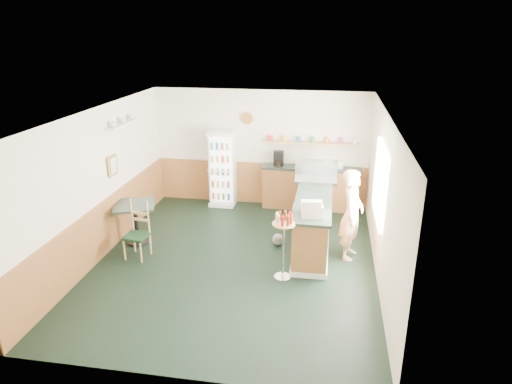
% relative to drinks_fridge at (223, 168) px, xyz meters
% --- Properties ---
extents(ground, '(6.00, 6.00, 0.00)m').
position_rel_drinks_fridge_xyz_m(ground, '(0.86, -2.74, -0.89)').
color(ground, black).
rests_on(ground, ground).
extents(room_envelope, '(5.04, 6.02, 2.72)m').
position_rel_drinks_fridge_xyz_m(room_envelope, '(0.64, -2.01, 0.63)').
color(room_envelope, white).
rests_on(room_envelope, ground).
extents(service_counter, '(0.68, 3.01, 1.01)m').
position_rel_drinks_fridge_xyz_m(service_counter, '(2.21, -1.66, -0.43)').
color(service_counter, '#A76A36').
rests_on(service_counter, ground).
extents(back_counter, '(2.24, 0.42, 1.69)m').
position_rel_drinks_fridge_xyz_m(back_counter, '(2.05, 0.06, -0.35)').
color(back_counter, '#A76A36').
rests_on(back_counter, ground).
extents(drinks_fridge, '(0.59, 0.52, 1.79)m').
position_rel_drinks_fridge_xyz_m(drinks_fridge, '(0.00, 0.00, 0.00)').
color(drinks_fridge, white).
rests_on(drinks_fridge, ground).
extents(display_case, '(0.86, 0.45, 0.49)m').
position_rel_drinks_fridge_xyz_m(display_case, '(2.21, -0.99, 0.36)').
color(display_case, silver).
rests_on(display_case, service_counter).
extents(cash_register, '(0.40, 0.42, 0.21)m').
position_rel_drinks_fridge_xyz_m(cash_register, '(2.21, -2.75, 0.22)').
color(cash_register, beige).
rests_on(cash_register, service_counter).
extents(shopkeeper, '(0.51, 0.63, 1.69)m').
position_rel_drinks_fridge_xyz_m(shopkeeper, '(2.91, -2.22, -0.05)').
color(shopkeeper, tan).
rests_on(shopkeeper, ground).
extents(condiment_stand, '(0.38, 0.38, 1.18)m').
position_rel_drinks_fridge_xyz_m(condiment_stand, '(1.78, -3.18, -0.10)').
color(condiment_stand, silver).
rests_on(condiment_stand, ground).
extents(newspaper_rack, '(0.09, 0.41, 0.50)m').
position_rel_drinks_fridge_xyz_m(newspaper_rack, '(1.86, -1.68, -0.41)').
color(newspaper_rack, black).
rests_on(newspaper_rack, ground).
extents(cafe_table, '(0.94, 0.94, 0.82)m').
position_rel_drinks_fridge_xyz_m(cafe_table, '(-1.19, -2.32, -0.32)').
color(cafe_table, black).
rests_on(cafe_table, ground).
extents(cafe_chair, '(0.45, 0.45, 1.07)m').
position_rel_drinks_fridge_xyz_m(cafe_chair, '(-0.94, -2.80, -0.34)').
color(cafe_chair, black).
rests_on(cafe_chair, ground).
extents(dog_doorstop, '(0.23, 0.29, 0.27)m').
position_rel_drinks_fridge_xyz_m(dog_doorstop, '(1.56, -1.98, -0.76)').
color(dog_doorstop, gray).
rests_on(dog_doorstop, ground).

